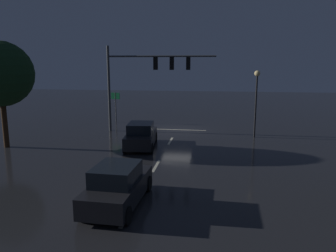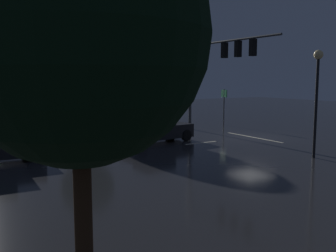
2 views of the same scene
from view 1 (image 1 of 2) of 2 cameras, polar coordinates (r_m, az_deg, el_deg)
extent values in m
plane|color=#232326|center=(27.97, 1.52, -0.72)|extent=(80.00, 80.00, 0.00)
cylinder|color=#383A3D|center=(27.66, -10.25, 6.35)|extent=(0.22, 0.22, 7.04)
cylinder|color=#383A3D|center=(26.54, -1.24, 12.08)|extent=(8.74, 0.14, 0.14)
cube|color=black|center=(26.61, -2.18, 10.84)|extent=(0.32, 0.36, 1.00)
sphere|color=black|center=(26.80, -2.12, 11.53)|extent=(0.20, 0.20, 0.20)
sphere|color=black|center=(26.80, -2.11, 10.84)|extent=(0.20, 0.20, 0.20)
sphere|color=#19F24C|center=(26.80, -2.11, 10.16)|extent=(0.20, 0.20, 0.20)
cube|color=black|center=(26.41, 0.67, 10.85)|extent=(0.32, 0.36, 1.00)
sphere|color=black|center=(26.60, 0.72, 11.54)|extent=(0.20, 0.20, 0.20)
sphere|color=black|center=(26.60, 0.72, 10.85)|extent=(0.20, 0.20, 0.20)
sphere|color=#19F24C|center=(26.60, 0.72, 10.16)|extent=(0.20, 0.20, 0.20)
cube|color=black|center=(26.27, 3.56, 10.83)|extent=(0.32, 0.36, 1.00)
sphere|color=black|center=(26.46, 3.60, 11.52)|extent=(0.20, 0.20, 0.20)
sphere|color=black|center=(26.46, 3.59, 10.83)|extent=(0.20, 0.20, 0.20)
sphere|color=#19F24C|center=(26.46, 3.58, 10.14)|extent=(0.20, 0.20, 0.20)
cube|color=beige|center=(24.10, 0.43, -2.61)|extent=(0.16, 2.20, 0.01)
cube|color=beige|center=(18.39, -2.08, -6.94)|extent=(0.16, 2.20, 0.01)
cube|color=beige|center=(12.94, -6.93, -15.00)|extent=(0.16, 2.20, 0.01)
cube|color=beige|center=(28.13, 1.56, -0.64)|extent=(5.00, 0.16, 0.01)
cube|color=black|center=(22.33, -4.72, -2.11)|extent=(2.19, 4.45, 0.80)
cube|color=black|center=(21.98, -4.81, -0.35)|extent=(1.79, 2.24, 0.68)
cylinder|color=black|center=(24.06, -6.20, -1.88)|extent=(0.28, 0.70, 0.68)
cylinder|color=black|center=(23.85, -2.21, -1.93)|extent=(0.28, 0.70, 0.68)
cylinder|color=black|center=(20.99, -7.55, -3.80)|extent=(0.28, 0.70, 0.68)
cylinder|color=black|center=(20.76, -2.97, -3.89)|extent=(0.28, 0.70, 0.68)
sphere|color=#F9EFC6|center=(24.46, -5.58, -0.86)|extent=(0.20, 0.20, 0.20)
sphere|color=#F9EFC6|center=(24.31, -2.55, -0.89)|extent=(0.20, 0.20, 0.20)
cube|color=black|center=(13.58, -8.66, -10.91)|extent=(1.97, 4.37, 0.80)
cube|color=black|center=(13.15, -9.04, -8.22)|extent=(1.68, 2.16, 0.68)
cylinder|color=black|center=(15.36, -9.67, -9.44)|extent=(0.25, 0.69, 0.68)
cylinder|color=black|center=(14.89, -3.49, -9.96)|extent=(0.25, 0.69, 0.68)
cylinder|color=black|center=(12.64, -14.78, -14.27)|extent=(0.25, 0.69, 0.68)
cylinder|color=black|center=(12.06, -7.26, -15.25)|extent=(0.25, 0.69, 0.68)
sphere|color=#F9EFC6|center=(15.65, -8.40, -7.73)|extent=(0.20, 0.20, 0.20)
sphere|color=#F9EFC6|center=(15.29, -3.73, -8.08)|extent=(0.20, 0.20, 0.20)
cylinder|color=black|center=(25.76, 15.04, 3.21)|extent=(0.14, 0.14, 4.71)
sphere|color=#F9D88C|center=(25.56, 15.32, 8.85)|extent=(0.44, 0.44, 0.44)
cylinder|color=#383A3D|center=(31.67, -9.11, 3.21)|extent=(0.09, 0.09, 2.93)
cube|color=#0F6033|center=(31.55, -9.17, 5.21)|extent=(0.89, 0.24, 0.60)
cylinder|color=#382314|center=(24.63, -26.60, 0.47)|extent=(0.36, 0.36, 3.33)
sphere|color=#163319|center=(24.32, -27.26, 8.10)|extent=(4.31, 4.31, 4.31)
camera|label=2|loc=(18.15, 63.58, -1.07)|focal=40.82mm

